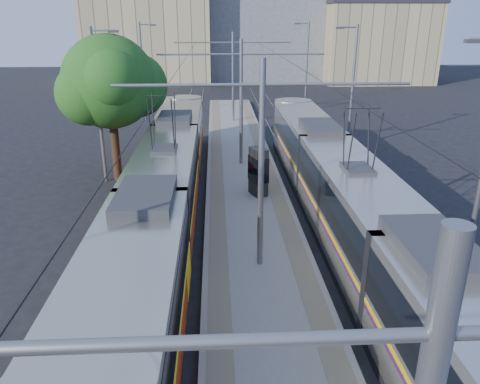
{
  "coord_description": "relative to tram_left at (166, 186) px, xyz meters",
  "views": [
    {
      "loc": [
        -1.45,
        -6.49,
        8.48
      ],
      "look_at": [
        -0.5,
        11.67,
        1.6
      ],
      "focal_mm": 35.0,
      "sensor_mm": 36.0,
      "label": 1
    }
  ],
  "objects": [
    {
      "name": "platform",
      "position": [
        3.6,
        4.72,
        -1.56
      ],
      "size": [
        4.0,
        50.0,
        0.3
      ],
      "primitive_type": "cube",
      "color": "gray",
      "rests_on": "ground"
    },
    {
      "name": "tactile_strip_left",
      "position": [
        2.15,
        4.72,
        -1.4
      ],
      "size": [
        0.7,
        50.0,
        0.01
      ],
      "primitive_type": "cube",
      "color": "gray",
      "rests_on": "platform"
    },
    {
      "name": "tactile_strip_right",
      "position": [
        5.05,
        4.72,
        -1.4
      ],
      "size": [
        0.7,
        50.0,
        0.01
      ],
      "primitive_type": "cube",
      "color": "gray",
      "rests_on": "platform"
    },
    {
      "name": "rails",
      "position": [
        3.6,
        4.72,
        -1.69
      ],
      "size": [
        8.71,
        70.0,
        0.03
      ],
      "color": "gray",
      "rests_on": "ground"
    },
    {
      "name": "tram_left",
      "position": [
        0.0,
        0.0,
        0.0
      ],
      "size": [
        2.43,
        28.25,
        5.5
      ],
      "color": "black",
      "rests_on": "ground"
    },
    {
      "name": "tram_right",
      "position": [
        7.2,
        -3.03,
        0.15
      ],
      "size": [
        2.43,
        31.15,
        5.5
      ],
      "color": "black",
      "rests_on": "ground"
    },
    {
      "name": "catenary",
      "position": [
        3.6,
        1.87,
        2.81
      ],
      "size": [
        9.2,
        70.0,
        7.0
      ],
      "color": "slate",
      "rests_on": "platform"
    },
    {
      "name": "street_lamps",
      "position": [
        3.6,
        8.72,
        2.47
      ],
      "size": [
        15.18,
        38.22,
        8.0
      ],
      "color": "slate",
      "rests_on": "ground"
    },
    {
      "name": "shelter",
      "position": [
        4.14,
        2.48,
        -0.2
      ],
      "size": [
        0.96,
        1.2,
        2.32
      ],
      "rotation": [
        0.0,
        0.0,
        0.35
      ],
      "color": "black",
      "rests_on": "platform"
    },
    {
      "name": "tree",
      "position": [
        -2.97,
        6.16,
        3.48
      ],
      "size": [
        5.29,
        4.89,
        7.68
      ],
      "color": "#382314",
      "rests_on": "ground"
    },
    {
      "name": "building_left",
      "position": [
        -6.4,
        47.72,
        4.8
      ],
      "size": [
        16.32,
        12.24,
        13.0
      ],
      "color": "tan",
      "rests_on": "ground"
    },
    {
      "name": "building_centre",
      "position": [
        9.6,
        51.72,
        5.27
      ],
      "size": [
        18.36,
        14.28,
        13.93
      ],
      "color": "gray",
      "rests_on": "ground"
    },
    {
      "name": "building_right",
      "position": [
        23.6,
        45.72,
        3.49
      ],
      "size": [
        14.28,
        10.2,
        10.37
      ],
      "color": "tan",
      "rests_on": "ground"
    }
  ]
}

